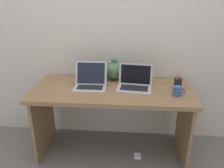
{
  "coord_description": "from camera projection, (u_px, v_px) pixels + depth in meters",
  "views": [
    {
      "loc": [
        0.16,
        -1.99,
        1.61
      ],
      "look_at": [
        0.0,
        0.0,
        0.78
      ],
      "focal_mm": 36.34,
      "sensor_mm": 36.0,
      "label": 1
    }
  ],
  "objects": [
    {
      "name": "pen_cup",
      "position": [
        178.0,
        83.0,
        2.17
      ],
      "size": [
        0.07,
        0.07,
        0.18
      ],
      "color": "black",
      "rests_on": "desk"
    },
    {
      "name": "desk",
      "position": [
        112.0,
        103.0,
        2.24
      ],
      "size": [
        1.53,
        0.65,
        0.73
      ],
      "color": "olive",
      "rests_on": "ground"
    },
    {
      "name": "ground_plane",
      "position": [
        112.0,
        150.0,
        2.46
      ],
      "size": [
        6.0,
        6.0,
        0.0
      ],
      "primitive_type": "plane",
      "color": "slate"
    },
    {
      "name": "coffee_mug",
      "position": [
        177.0,
        91.0,
        2.03
      ],
      "size": [
        0.11,
        0.07,
        0.09
      ],
      "color": "#335199",
      "rests_on": "desk"
    },
    {
      "name": "laptop_right",
      "position": [
        135.0,
        82.0,
        2.18
      ],
      "size": [
        0.35,
        0.26,
        0.23
      ],
      "color": "#B2B2B7",
      "rests_on": "desk"
    },
    {
      "name": "power_brick",
      "position": [
        137.0,
        156.0,
        2.35
      ],
      "size": [
        0.07,
        0.07,
        0.03
      ],
      "primitive_type": "cube",
      "color": "white",
      "rests_on": "ground"
    },
    {
      "name": "green_vase",
      "position": [
        114.0,
        70.0,
        2.39
      ],
      "size": [
        0.2,
        0.2,
        0.22
      ],
      "color": "#47704C",
      "rests_on": "desk"
    },
    {
      "name": "laptop_left",
      "position": [
        91.0,
        81.0,
        2.21
      ],
      "size": [
        0.31,
        0.25,
        0.24
      ],
      "color": "#B2B2B7",
      "rests_on": "desk"
    },
    {
      "name": "back_wall",
      "position": [
        115.0,
        33.0,
        2.34
      ],
      "size": [
        4.4,
        0.04,
        2.4
      ],
      "primitive_type": "cube",
      "color": "beige",
      "rests_on": "ground"
    }
  ]
}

